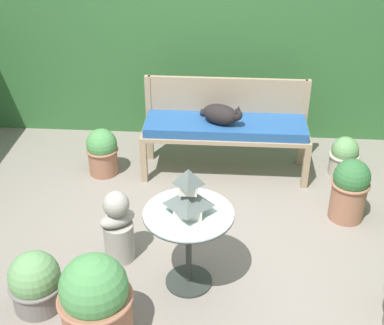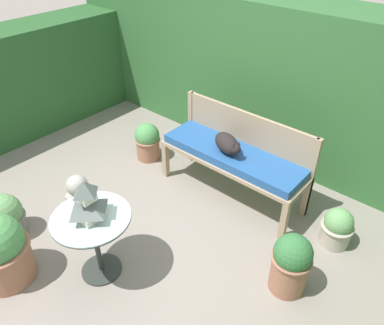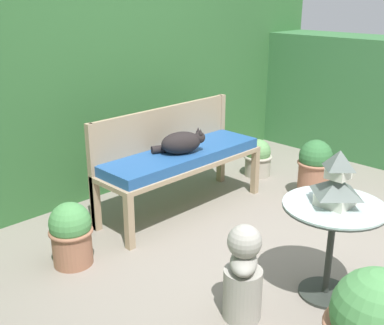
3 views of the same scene
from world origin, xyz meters
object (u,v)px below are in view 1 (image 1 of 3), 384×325
Objects in this scene: garden_bench at (225,129)px; cat at (221,114)px; potted_plant_table_far at (36,282)px; garden_bust at (118,228)px; potted_plant_path_edge at (102,151)px; potted_plant_table_near at (344,156)px; potted_plant_bench_left at (96,301)px; pagoda_birdhouse at (188,195)px; patio_table at (189,229)px; potted_plant_hedge_corner at (350,189)px.

cat reaches higher than garden_bench.
cat is 0.90× the size of potted_plant_table_far.
garden_bench is at bearing 22.43° from garden_bust.
potted_plant_path_edge is (-1.21, -0.10, -0.24)m from garden_bench.
potted_plant_bench_left is (-1.99, -2.24, 0.13)m from potted_plant_table_near.
pagoda_birdhouse is at bearing -57.24° from potted_plant_path_edge.
cat is 1.59m from patio_table.
garden_bust reaches higher than potted_plant_path_edge.
potted_plant_bench_left is at bearing -141.81° from potted_plant_hedge_corner.
cat reaches higher than potted_plant_table_near.
potted_plant_table_near is at bearing 2.58° from garden_bench.
potted_plant_table_far is 0.79× the size of potted_plant_hedge_corner.
garden_bust reaches higher than potted_plant_table_near.
garden_bench is 3.95× the size of cat.
pagoda_birdhouse is 1.70m from potted_plant_hedge_corner.
patio_table is at bearing -98.30° from garden_bench.
garden_bench reaches higher than potted_plant_table_far.
potted_plant_table_far is at bearing 152.75° from potted_plant_bench_left.
patio_table is 1.12× the size of potted_plant_hedge_corner.
pagoda_birdhouse is 0.57× the size of garden_bust.
pagoda_birdhouse reaches higher than patio_table.
pagoda_birdhouse reaches higher than garden_bust.
potted_plant_path_edge is (-0.98, 1.52, -0.26)m from patio_table.
garden_bust is at bearing 156.64° from pagoda_birdhouse.
garden_bench is 2.34m from potted_plant_table_far.
pagoda_birdhouse is 1.25m from potted_plant_table_far.
pagoda_birdhouse is at bearing -98.30° from garden_bench.
cat reaches higher than potted_plant_hedge_corner.
potted_plant_table_far is at bearing -163.81° from pagoda_birdhouse.
pagoda_birdhouse is 0.61× the size of potted_plant_hedge_corner.
potted_plant_hedge_corner is (2.39, 1.23, 0.09)m from potted_plant_table_far.
patio_table reaches higher than potted_plant_path_edge.
potted_plant_table_far is 0.57m from potted_plant_bench_left.
potted_plant_table_far is (-1.29, -1.93, -0.27)m from garden_bench.
potted_plant_table_near is at bearing -1.57° from garden_bust.
potted_plant_hedge_corner is (2.31, -0.59, 0.06)m from potted_plant_path_edge.
pagoda_birdhouse is 0.78× the size of potted_plant_table_far.
garden_bust reaches higher than potted_plant_hedge_corner.
pagoda_birdhouse is 2.28m from potted_plant_table_near.
patio_table is 0.97× the size of potted_plant_bench_left.
potted_plant_hedge_corner is (1.33, 0.92, -0.21)m from patio_table.
patio_table is 1.14m from potted_plant_table_far.
potted_plant_bench_left is at bearing -110.06° from garden_bench.
potted_plant_table_far is 3.18m from potted_plant_table_near.
patio_table reaches higher than potted_plant_hedge_corner.
potted_plant_table_far is at bearing -123.92° from garden_bench.
potted_plant_hedge_corner is at bearing -32.39° from garden_bench.
cat is at bearing -135.73° from garden_bench.
garden_bench is 4.54× the size of pagoda_birdhouse.
garden_bust is (-0.76, -1.33, -0.37)m from cat.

